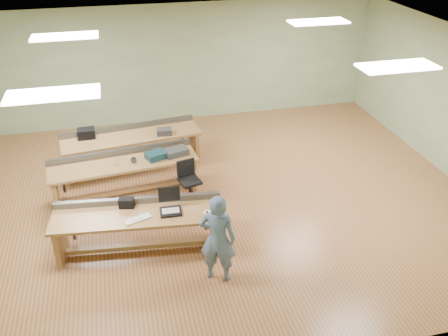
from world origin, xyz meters
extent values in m
plane|color=#A56D3E|center=(0.00, 0.00, 0.00)|extent=(10.00, 10.00, 0.00)
plane|color=silver|center=(0.00, 0.00, 3.00)|extent=(10.00, 10.00, 0.00)
cube|color=#9EBB8E|center=(0.00, 4.00, 1.50)|extent=(10.00, 0.04, 3.00)
cube|color=#9EBB8E|center=(0.00, -4.00, 1.50)|extent=(10.00, 0.04, 3.00)
cube|color=white|center=(-2.50, -1.50, 2.97)|extent=(1.20, 0.50, 0.03)
cube|color=white|center=(-2.50, 1.50, 2.97)|extent=(1.20, 0.50, 0.03)
cube|color=white|center=(2.50, -1.50, 2.97)|extent=(1.20, 0.50, 0.03)
cube|color=white|center=(2.50, 1.50, 2.97)|extent=(1.20, 0.50, 0.03)
cube|color=#A67F46|center=(-1.59, -1.28, 0.72)|extent=(2.82, 1.03, 0.05)
cube|color=#A67F46|center=(-2.86, -1.14, 0.35)|extent=(0.15, 0.64, 0.70)
cube|color=#A67F46|center=(-0.32, -1.42, 0.35)|extent=(0.15, 0.64, 0.70)
cube|color=#A67F46|center=(-1.59, -1.28, 0.10)|extent=(2.45, 0.37, 0.08)
cube|color=#515358|center=(-1.56, -0.95, 0.81)|extent=(2.75, 0.38, 0.11)
cube|color=#A67F46|center=(-1.72, 0.53, 0.72)|extent=(2.90, 1.04, 0.05)
cube|color=#A67F46|center=(-3.04, 0.39, 0.35)|extent=(0.15, 0.66, 0.70)
cube|color=#A67F46|center=(-0.41, 0.66, 0.35)|extent=(0.15, 0.66, 0.70)
cube|color=#A67F46|center=(-1.72, 0.53, 0.10)|extent=(2.54, 0.35, 0.08)
cube|color=#515358|center=(-1.76, 0.86, 0.81)|extent=(2.83, 0.36, 0.11)
cube|color=#A67F46|center=(-1.49, 1.66, 0.72)|extent=(3.02, 1.14, 0.05)
cube|color=#A67F46|center=(-2.85, 1.49, 0.35)|extent=(0.16, 0.69, 0.70)
cube|color=#A67F46|center=(-0.13, 1.83, 0.35)|extent=(0.16, 0.69, 0.70)
cube|color=#A67F46|center=(-1.49, 1.66, 0.10)|extent=(2.63, 0.43, 0.08)
cube|color=#515358|center=(-1.53, 2.01, 0.81)|extent=(2.93, 0.44, 0.11)
imported|color=slate|center=(-0.47, -2.20, 0.76)|extent=(0.66, 0.56, 1.52)
cube|color=black|center=(-1.06, -1.36, 0.77)|extent=(0.36, 0.30, 0.04)
cube|color=black|center=(-1.06, -1.22, 1.02)|extent=(0.35, 0.03, 0.27)
cube|color=beige|center=(-1.60, -1.43, 0.76)|extent=(0.46, 0.29, 0.03)
ellipsoid|color=white|center=(-0.49, -1.55, 0.78)|extent=(0.14, 0.16, 0.07)
cube|color=black|center=(-1.74, -1.02, 0.83)|extent=(0.27, 0.21, 0.16)
cylinder|color=black|center=(-0.51, 0.08, 0.20)|extent=(0.05, 0.05, 0.40)
cube|color=black|center=(-0.51, 0.08, 0.41)|extent=(0.46, 0.46, 0.05)
cube|color=black|center=(-0.56, 0.25, 0.63)|extent=(0.36, 0.13, 0.34)
cylinder|color=black|center=(-0.51, 0.08, 0.03)|extent=(0.53, 0.53, 0.05)
cube|color=#12313A|center=(-1.09, 0.54, 0.82)|extent=(0.45, 0.40, 0.13)
cube|color=#333335|center=(-0.68, 0.59, 0.81)|extent=(0.51, 0.40, 0.12)
imported|color=#333335|center=(-1.53, 0.48, 0.79)|extent=(0.12, 0.12, 0.09)
cylinder|color=silver|center=(-1.85, 0.44, 0.81)|extent=(0.08, 0.08, 0.12)
cube|color=black|center=(-2.42, 1.78, 0.85)|extent=(0.37, 0.27, 0.21)
cube|color=#333335|center=(-0.79, 1.57, 0.81)|extent=(0.34, 0.26, 0.13)
camera|label=1|loc=(-1.68, -7.68, 5.22)|focal=38.00mm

